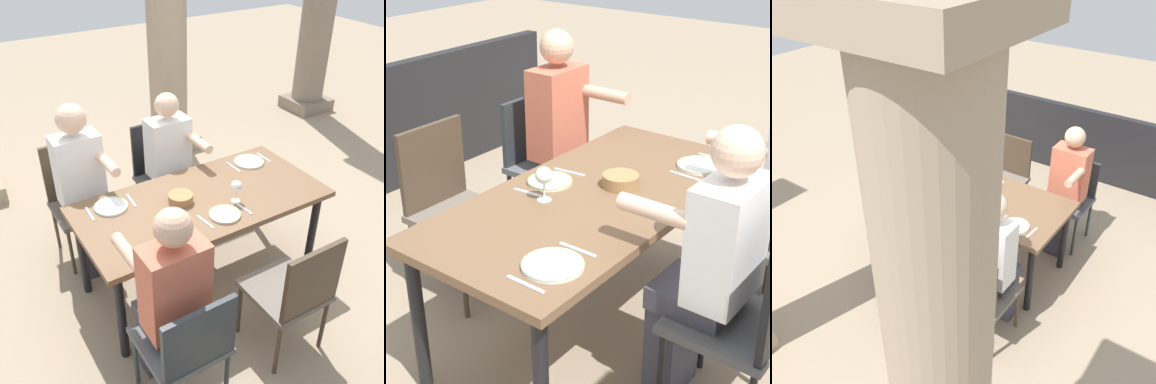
% 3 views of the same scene
% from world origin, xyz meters
% --- Properties ---
extents(ground_plane, '(16.00, 16.00, 0.00)m').
position_xyz_m(ground_plane, '(0.00, 0.00, 0.00)').
color(ground_plane, gray).
extents(dining_table, '(1.74, 0.83, 0.74)m').
position_xyz_m(dining_table, '(0.00, 0.00, 0.67)').
color(dining_table, brown).
rests_on(dining_table, ground).
extents(chair_west_north, '(0.44, 0.44, 0.94)m').
position_xyz_m(chair_west_north, '(-0.62, 0.84, 0.53)').
color(chair_west_north, '#6A6158').
rests_on(chair_west_north, ground).
extents(chair_west_south, '(0.44, 0.44, 0.88)m').
position_xyz_m(chair_west_south, '(-0.62, -0.83, 0.52)').
color(chair_west_south, '#5B5E61').
rests_on(chair_west_south, ground).
extents(chair_mid_north, '(0.44, 0.44, 0.92)m').
position_xyz_m(chair_mid_north, '(0.13, 0.84, 0.52)').
color(chair_mid_north, '#4F4F50').
rests_on(chair_mid_north, ground).
extents(chair_mid_south, '(0.44, 0.44, 0.91)m').
position_xyz_m(chair_mid_south, '(0.13, -0.84, 0.52)').
color(chair_mid_south, '#6A6158').
rests_on(chair_mid_south, ground).
extents(diner_woman_green, '(0.35, 0.50, 1.33)m').
position_xyz_m(diner_woman_green, '(-0.62, 0.64, 0.72)').
color(diner_woman_green, '#3F3F4C').
rests_on(diner_woman_green, ground).
extents(diner_man_white, '(0.35, 0.49, 1.31)m').
position_xyz_m(diner_man_white, '(-0.62, -0.65, 0.69)').
color(diner_man_white, '#3F3F4C').
rests_on(diner_man_white, ground).
extents(diner_guest_third, '(0.35, 0.49, 1.26)m').
position_xyz_m(diner_guest_third, '(0.13, 0.64, 0.67)').
color(diner_guest_third, '#3F3F4C').
rests_on(diner_guest_third, ground).
extents(patio_railing, '(4.14, 0.10, 0.90)m').
position_xyz_m(patio_railing, '(0.00, -2.16, 0.45)').
color(patio_railing, black).
rests_on(patio_railing, ground).
extents(plate_0, '(0.23, 0.23, 0.02)m').
position_xyz_m(plate_0, '(-0.57, 0.23, 0.75)').
color(plate_0, white).
rests_on(plate_0, dining_table).
extents(fork_0, '(0.02, 0.17, 0.01)m').
position_xyz_m(fork_0, '(-0.72, 0.23, 0.75)').
color(fork_0, silver).
rests_on(fork_0, dining_table).
extents(spoon_0, '(0.03, 0.17, 0.01)m').
position_xyz_m(spoon_0, '(-0.42, 0.23, 0.75)').
color(spoon_0, silver).
rests_on(spoon_0, dining_table).
extents(plate_1, '(0.21, 0.21, 0.02)m').
position_xyz_m(plate_1, '(0.03, -0.24, 0.75)').
color(plate_1, silver).
rests_on(plate_1, dining_table).
extents(wine_glass_1, '(0.08, 0.08, 0.16)m').
position_xyz_m(wine_glass_1, '(0.19, -0.14, 0.86)').
color(wine_glass_1, white).
rests_on(wine_glass_1, dining_table).
extents(fork_1, '(0.03, 0.17, 0.01)m').
position_xyz_m(fork_1, '(-0.12, -0.24, 0.75)').
color(fork_1, silver).
rests_on(fork_1, dining_table).
extents(spoon_1, '(0.03, 0.17, 0.01)m').
position_xyz_m(spoon_1, '(0.18, -0.24, 0.75)').
color(spoon_1, silver).
rests_on(spoon_1, dining_table).
extents(plate_2, '(0.24, 0.24, 0.02)m').
position_xyz_m(plate_2, '(0.60, 0.24, 0.75)').
color(plate_2, white).
rests_on(plate_2, dining_table).
extents(fork_2, '(0.02, 0.17, 0.01)m').
position_xyz_m(fork_2, '(0.45, 0.24, 0.75)').
color(fork_2, silver).
rests_on(fork_2, dining_table).
extents(spoon_2, '(0.02, 0.17, 0.01)m').
position_xyz_m(spoon_2, '(0.75, 0.24, 0.75)').
color(spoon_2, silver).
rests_on(spoon_2, dining_table).
extents(bread_basket, '(0.17, 0.17, 0.06)m').
position_xyz_m(bread_basket, '(-0.14, 0.05, 0.77)').
color(bread_basket, '#9E7547').
rests_on(bread_basket, dining_table).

